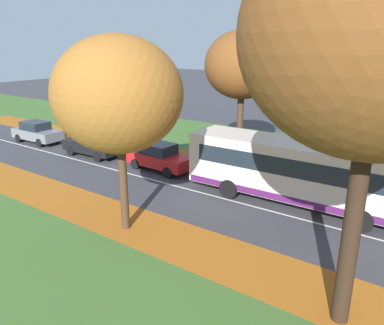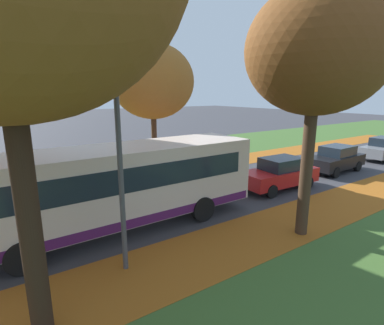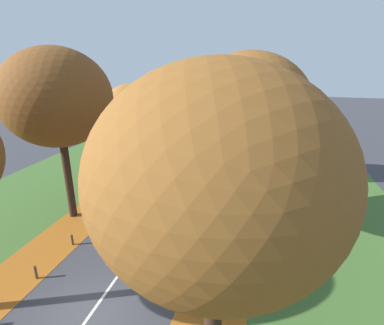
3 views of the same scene
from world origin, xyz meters
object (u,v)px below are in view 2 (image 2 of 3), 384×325
(tree_left_mid, at_px, (153,82))
(car_red_lead, at_px, (279,173))
(tree_right_mid, at_px, (317,51))
(car_black_following, at_px, (336,159))
(car_grey_third_in_line, at_px, (383,148))
(streetlamp_right, at_px, (114,135))
(bus, at_px, (117,184))

(tree_left_mid, xyz_separation_m, car_red_lead, (6.59, 3.70, -4.64))
(tree_right_mid, relative_size, car_red_lead, 1.89)
(tree_left_mid, relative_size, tree_right_mid, 0.95)
(tree_left_mid, bearing_deg, car_black_following, 56.29)
(car_red_lead, distance_m, car_grey_third_in_line, 11.95)
(tree_right_mid, xyz_separation_m, car_grey_third_in_line, (-4.16, 15.25, -5.25))
(streetlamp_right, bearing_deg, tree_left_mid, 147.31)
(tree_right_mid, bearing_deg, streetlamp_right, -106.14)
(tree_right_mid, relative_size, streetlamp_right, 1.35)
(tree_left_mid, relative_size, streetlamp_right, 1.28)
(tree_right_mid, relative_size, bus, 0.77)
(car_black_following, xyz_separation_m, car_grey_third_in_line, (-0.03, 6.28, 0.00))
(tree_left_mid, distance_m, streetlamp_right, 10.42)
(tree_left_mid, height_order, tree_right_mid, tree_right_mid)
(car_red_lead, bearing_deg, car_grey_third_in_line, 91.79)
(bus, distance_m, car_red_lead, 8.50)
(bus, bearing_deg, tree_right_mid, 52.50)
(car_red_lead, distance_m, car_black_following, 5.67)
(bus, relative_size, car_grey_third_in_line, 2.45)
(streetlamp_right, bearing_deg, tree_right_mid, 73.86)
(tree_right_mid, height_order, car_red_lead, tree_right_mid)
(tree_left_mid, xyz_separation_m, tree_right_mid, (10.37, 0.39, 0.60))
(streetlamp_right, distance_m, car_grey_third_in_line, 21.54)
(car_grey_third_in_line, bearing_deg, car_black_following, -89.73)
(tree_right_mid, relative_size, car_grey_third_in_line, 1.90)
(tree_left_mid, height_order, streetlamp_right, tree_left_mid)
(tree_left_mid, distance_m, car_red_lead, 8.87)
(bus, height_order, car_grey_third_in_line, bus)
(car_red_lead, bearing_deg, streetlamp_right, -77.43)
(bus, distance_m, car_grey_third_in_line, 20.42)
(car_black_following, bearing_deg, car_grey_third_in_line, 90.27)
(car_black_following, height_order, car_grey_third_in_line, same)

